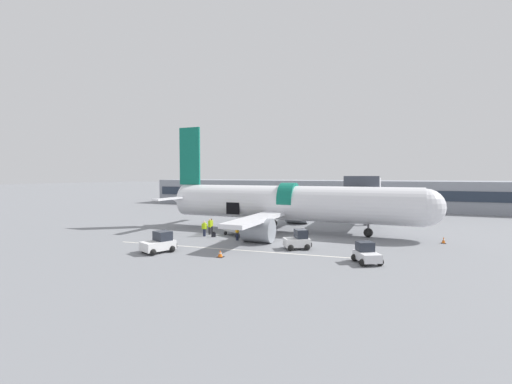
{
  "coord_description": "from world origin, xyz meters",
  "views": [
    {
      "loc": [
        9.57,
        -33.48,
        6.64
      ],
      "look_at": [
        -5.17,
        1.77,
        4.74
      ],
      "focal_mm": 24.0,
      "sensor_mm": 36.0,
      "label": 1
    }
  ],
  "objects_px": {
    "baggage_tug_mid": "(366,255)",
    "airplane": "(285,204)",
    "ground_crew_helper": "(211,225)",
    "ground_crew_loader_a": "(237,232)",
    "suitcase_on_tarmac_upright": "(214,235)",
    "baggage_tug_rear": "(159,243)",
    "ground_crew_driver": "(270,229)",
    "ground_crew_loader_b": "(204,228)",
    "baggage_cart_loading": "(237,231)",
    "baggage_tug_lead": "(298,241)",
    "ground_crew_supervisor": "(210,226)"
  },
  "relations": [
    {
      "from": "baggage_cart_loading",
      "to": "suitcase_on_tarmac_upright",
      "type": "bearing_deg",
      "value": -138.25
    },
    {
      "from": "baggage_tug_lead",
      "to": "ground_crew_supervisor",
      "type": "height_order",
      "value": "ground_crew_supervisor"
    },
    {
      "from": "ground_crew_driver",
      "to": "airplane",
      "type": "bearing_deg",
      "value": 83.47
    },
    {
      "from": "baggage_tug_lead",
      "to": "ground_crew_loader_b",
      "type": "distance_m",
      "value": 11.33
    },
    {
      "from": "baggage_tug_mid",
      "to": "ground_crew_driver",
      "type": "distance_m",
      "value": 12.92
    },
    {
      "from": "ground_crew_supervisor",
      "to": "ground_crew_loader_b",
      "type": "bearing_deg",
      "value": -88.4
    },
    {
      "from": "suitcase_on_tarmac_upright",
      "to": "baggage_tug_lead",
      "type": "bearing_deg",
      "value": -12.93
    },
    {
      "from": "ground_crew_loader_a",
      "to": "suitcase_on_tarmac_upright",
      "type": "height_order",
      "value": "ground_crew_loader_a"
    },
    {
      "from": "baggage_cart_loading",
      "to": "baggage_tug_lead",
      "type": "bearing_deg",
      "value": -26.97
    },
    {
      "from": "baggage_tug_rear",
      "to": "baggage_cart_loading",
      "type": "height_order",
      "value": "baggage_tug_rear"
    },
    {
      "from": "ground_crew_loader_b",
      "to": "ground_crew_helper",
      "type": "relative_size",
      "value": 1.01
    },
    {
      "from": "baggage_tug_lead",
      "to": "ground_crew_loader_b",
      "type": "relative_size",
      "value": 1.6
    },
    {
      "from": "baggage_tug_mid",
      "to": "baggage_cart_loading",
      "type": "distance_m",
      "value": 15.69
    },
    {
      "from": "baggage_tug_rear",
      "to": "ground_crew_helper",
      "type": "relative_size",
      "value": 1.9
    },
    {
      "from": "baggage_tug_mid",
      "to": "airplane",
      "type": "bearing_deg",
      "value": 131.5
    },
    {
      "from": "airplane",
      "to": "baggage_tug_mid",
      "type": "height_order",
      "value": "airplane"
    },
    {
      "from": "ground_crew_driver",
      "to": "ground_crew_helper",
      "type": "bearing_deg",
      "value": -178.29
    },
    {
      "from": "baggage_tug_lead",
      "to": "ground_crew_loader_a",
      "type": "relative_size",
      "value": 1.59
    },
    {
      "from": "airplane",
      "to": "ground_crew_supervisor",
      "type": "height_order",
      "value": "airplane"
    },
    {
      "from": "airplane",
      "to": "ground_crew_loader_b",
      "type": "bearing_deg",
      "value": -138.54
    },
    {
      "from": "baggage_tug_lead",
      "to": "ground_crew_supervisor",
      "type": "relative_size",
      "value": 1.51
    },
    {
      "from": "ground_crew_loader_a",
      "to": "ground_crew_driver",
      "type": "bearing_deg",
      "value": 51.73
    },
    {
      "from": "airplane",
      "to": "ground_crew_driver",
      "type": "relative_size",
      "value": 19.8
    },
    {
      "from": "baggage_tug_lead",
      "to": "ground_crew_driver",
      "type": "relative_size",
      "value": 1.62
    },
    {
      "from": "ground_crew_loader_a",
      "to": "ground_crew_driver",
      "type": "distance_m",
      "value": 3.96
    },
    {
      "from": "baggage_tug_mid",
      "to": "ground_crew_helper",
      "type": "distance_m",
      "value": 19.11
    },
    {
      "from": "ground_crew_loader_a",
      "to": "ground_crew_helper",
      "type": "xyz_separation_m",
      "value": [
        -4.69,
        2.9,
        -0.02
      ]
    },
    {
      "from": "baggage_tug_mid",
      "to": "ground_crew_driver",
      "type": "relative_size",
      "value": 1.61
    },
    {
      "from": "baggage_tug_lead",
      "to": "ground_crew_supervisor",
      "type": "xyz_separation_m",
      "value": [
        -11.13,
        3.48,
        0.21
      ]
    },
    {
      "from": "baggage_tug_rear",
      "to": "ground_crew_loader_a",
      "type": "height_order",
      "value": "baggage_tug_rear"
    },
    {
      "from": "baggage_cart_loading",
      "to": "ground_crew_supervisor",
      "type": "distance_m",
      "value": 3.23
    },
    {
      "from": "ground_crew_supervisor",
      "to": "ground_crew_helper",
      "type": "height_order",
      "value": "ground_crew_supervisor"
    },
    {
      "from": "airplane",
      "to": "baggage_tug_lead",
      "type": "relative_size",
      "value": 12.19
    },
    {
      "from": "baggage_tug_rear",
      "to": "ground_crew_supervisor",
      "type": "bearing_deg",
      "value": 92.81
    },
    {
      "from": "baggage_tug_mid",
      "to": "ground_crew_helper",
      "type": "height_order",
      "value": "ground_crew_helper"
    },
    {
      "from": "airplane",
      "to": "ground_crew_loader_b",
      "type": "height_order",
      "value": "airplane"
    },
    {
      "from": "baggage_cart_loading",
      "to": "ground_crew_loader_b",
      "type": "height_order",
      "value": "ground_crew_loader_b"
    },
    {
      "from": "airplane",
      "to": "ground_crew_loader_a",
      "type": "xyz_separation_m",
      "value": [
        -2.9,
        -6.96,
        -2.41
      ]
    },
    {
      "from": "airplane",
      "to": "ground_crew_helper",
      "type": "relative_size",
      "value": 19.79
    },
    {
      "from": "baggage_tug_mid",
      "to": "ground_crew_loader_a",
      "type": "distance_m",
      "value": 13.69
    },
    {
      "from": "ground_crew_loader_a",
      "to": "suitcase_on_tarmac_upright",
      "type": "relative_size",
      "value": 2.96
    },
    {
      "from": "suitcase_on_tarmac_upright",
      "to": "ground_crew_supervisor",
      "type": "bearing_deg",
      "value": 134.21
    },
    {
      "from": "baggage_tug_rear",
      "to": "baggage_cart_loading",
      "type": "distance_m",
      "value": 10.25
    },
    {
      "from": "baggage_cart_loading",
      "to": "ground_crew_driver",
      "type": "distance_m",
      "value": 3.68
    },
    {
      "from": "ground_crew_supervisor",
      "to": "suitcase_on_tarmac_upright",
      "type": "relative_size",
      "value": 3.11
    },
    {
      "from": "ground_crew_loader_b",
      "to": "suitcase_on_tarmac_upright",
      "type": "relative_size",
      "value": 2.94
    },
    {
      "from": "airplane",
      "to": "suitcase_on_tarmac_upright",
      "type": "height_order",
      "value": "airplane"
    },
    {
      "from": "baggage_cart_loading",
      "to": "suitcase_on_tarmac_upright",
      "type": "xyz_separation_m",
      "value": [
        -1.99,
        -1.77,
        -0.3
      ]
    },
    {
      "from": "ground_crew_supervisor",
      "to": "ground_crew_helper",
      "type": "bearing_deg",
      "value": 110.89
    },
    {
      "from": "baggage_cart_loading",
      "to": "airplane",
      "type": "bearing_deg",
      "value": 48.19
    }
  ]
}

